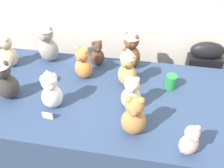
% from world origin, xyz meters
% --- Properties ---
extents(display_table, '(1.96, 0.94, 0.78)m').
position_xyz_m(display_table, '(0.00, 0.25, 0.39)').
color(display_table, navy).
rests_on(display_table, ground_plane).
extents(instrument_case, '(0.29, 0.14, 0.93)m').
position_xyz_m(instrument_case, '(0.70, 0.85, 0.47)').
color(instrument_case, black).
rests_on(instrument_case, ground_plane).
extents(teddy_bear_cocoa, '(0.15, 0.14, 0.22)m').
position_xyz_m(teddy_bear_cocoa, '(-0.18, 0.61, 0.88)').
color(teddy_bear_cocoa, '#4C3323').
rests_on(teddy_bear_cocoa, display_table).
extents(teddy_bear_snow, '(0.18, 0.17, 0.31)m').
position_xyz_m(teddy_bear_snow, '(-0.37, 0.10, 0.93)').
color(teddy_bear_snow, white).
rests_on(teddy_bear_snow, display_table).
extents(teddy_bear_ginger, '(0.17, 0.15, 0.27)m').
position_xyz_m(teddy_bear_ginger, '(-0.25, 0.43, 0.90)').
color(teddy_bear_ginger, '#D17F3D').
rests_on(teddy_bear_ginger, display_table).
extents(teddy_bear_cream, '(0.14, 0.12, 0.26)m').
position_xyz_m(teddy_bear_cream, '(0.14, 0.18, 0.90)').
color(teddy_bear_cream, beige).
rests_on(teddy_bear_cream, display_table).
extents(teddy_bear_charcoal, '(0.18, 0.16, 0.35)m').
position_xyz_m(teddy_bear_charcoal, '(-0.70, 0.13, 0.95)').
color(teddy_bear_charcoal, '#383533').
rests_on(teddy_bear_charcoal, display_table).
extents(teddy_bear_chestnut, '(0.20, 0.18, 0.34)m').
position_xyz_m(teddy_bear_chestnut, '(0.08, 0.63, 0.94)').
color(teddy_bear_chestnut, brown).
rests_on(teddy_bear_chestnut, display_table).
extents(teddy_bear_caramel, '(0.15, 0.13, 0.29)m').
position_xyz_m(teddy_bear_caramel, '(0.18, -0.03, 0.91)').
color(teddy_bear_caramel, '#B27A42').
rests_on(teddy_bear_caramel, display_table).
extents(teddy_bear_sand, '(0.18, 0.17, 0.27)m').
position_xyz_m(teddy_bear_sand, '(-0.87, 0.48, 0.90)').
color(teddy_bear_sand, '#CCB78E').
rests_on(teddy_bear_sand, display_table).
extents(teddy_bear_ash, '(0.16, 0.15, 0.36)m').
position_xyz_m(teddy_bear_ash, '(-0.59, 0.60, 0.95)').
color(teddy_bear_ash, gray).
rests_on(teddy_bear_ash, display_table).
extents(teddy_bear_honey, '(0.18, 0.17, 0.31)m').
position_xyz_m(teddy_bear_honey, '(0.08, 0.40, 0.93)').
color(teddy_bear_honey, tan).
rests_on(teddy_bear_honey, display_table).
extents(teddy_bear_blush, '(0.14, 0.13, 0.22)m').
position_xyz_m(teddy_bear_blush, '(0.50, -0.12, 0.88)').
color(teddy_bear_blush, beige).
rests_on(teddy_bear_blush, display_table).
extents(party_cup_green, '(0.08, 0.08, 0.11)m').
position_xyz_m(party_cup_green, '(0.40, 0.42, 0.83)').
color(party_cup_green, '#238C3D').
rests_on(party_cup_green, display_table).
extents(name_card_front_left, '(0.07, 0.01, 0.05)m').
position_xyz_m(name_card_front_left, '(0.50, -0.13, 0.80)').
color(name_card_front_left, white).
rests_on(name_card_front_left, display_table).
extents(name_card_front_middle, '(0.07, 0.01, 0.05)m').
position_xyz_m(name_card_front_middle, '(-0.37, -0.02, 0.80)').
color(name_card_front_middle, white).
rests_on(name_card_front_middle, display_table).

